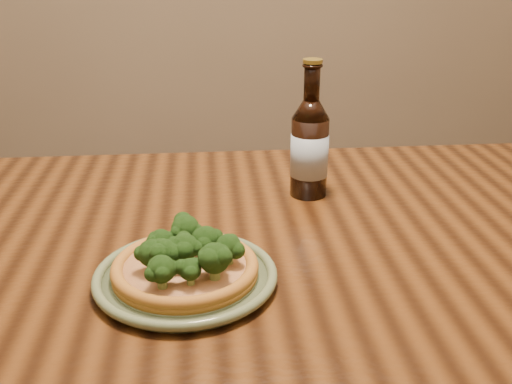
{
  "coord_description": "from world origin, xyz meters",
  "views": [
    {
      "loc": [
        0.09,
        -0.72,
        1.18
      ],
      "look_at": [
        0.17,
        0.15,
        0.82
      ],
      "focal_mm": 42.0,
      "sensor_mm": 36.0,
      "label": 1
    }
  ],
  "objects": [
    {
      "name": "table",
      "position": [
        0.0,
        0.1,
        0.66
      ],
      "size": [
        1.6,
        0.9,
        0.75
      ],
      "color": "#4A280F",
      "rests_on": "ground"
    },
    {
      "name": "plate",
      "position": [
        0.06,
        -0.0,
        0.76
      ],
      "size": [
        0.25,
        0.25,
        0.02
      ],
      "rotation": [
        0.0,
        0.0,
        -0.18
      ],
      "color": "#5F6D4B",
      "rests_on": "table"
    },
    {
      "name": "pizza",
      "position": [
        0.06,
        -0.0,
        0.78
      ],
      "size": [
        0.2,
        0.2,
        0.07
      ],
      "rotation": [
        0.0,
        0.0,
        -0.25
      ],
      "color": "#AB6E26",
      "rests_on": "plate"
    },
    {
      "name": "beer_bottle",
      "position": [
        0.28,
        0.29,
        0.84
      ],
      "size": [
        0.07,
        0.07,
        0.25
      ],
      "rotation": [
        0.0,
        0.0,
        0.24
      ],
      "color": "black",
      "rests_on": "table"
    }
  ]
}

